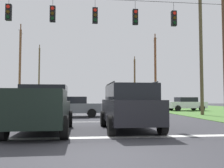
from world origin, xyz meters
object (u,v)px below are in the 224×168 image
suv_black (129,106)px  distant_car_oncoming (44,104)px  distant_car_far_parked (72,106)px  utility_pole_near_left (135,82)px  utility_pole_distant_left (39,76)px  distant_car_crossing_white (186,104)px  utility_pole_far_right (155,72)px  utility_pole_mid_right (201,48)px  pickup_truck (43,109)px  overhead_signal_span (96,47)px  utility_pole_distant_right (20,68)px

suv_black → distant_car_oncoming: 19.22m
distant_car_far_parked → utility_pole_near_left: 31.12m
suv_black → utility_pole_distant_left: (-10.34, 37.18, 4.57)m
distant_car_crossing_white → utility_pole_far_right: size_ratio=0.43×
utility_pole_mid_right → distant_car_far_parked: bearing=-176.2°
pickup_truck → utility_pole_far_right: utility_pole_far_right is taller
overhead_signal_span → utility_pole_mid_right: 10.48m
distant_car_crossing_white → distant_car_far_parked: same height
overhead_signal_span → suv_black: size_ratio=3.46×
distant_car_oncoming → distant_car_far_parked: same height
utility_pole_far_right → utility_pole_distant_left: (-18.15, 14.62, 0.58)m
distant_car_oncoming → utility_pole_far_right: bearing=17.4°
distant_car_far_parked → utility_pole_distant_left: utility_pole_distant_left is taller
overhead_signal_span → pickup_truck: (-2.37, -4.27, -3.52)m
utility_pole_far_right → utility_pole_distant_right: (-18.02, -0.10, 0.31)m
overhead_signal_span → utility_pole_far_right: utility_pole_far_right is taller
distant_car_crossing_white → distant_car_far_parked: 14.60m
utility_pole_distant_right → overhead_signal_span: bearing=-64.2°
distant_car_far_parked → pickup_truck: bearing=-95.4°
pickup_truck → utility_pole_distant_left: size_ratio=0.47×
overhead_signal_span → utility_pole_mid_right: bearing=29.0°
overhead_signal_span → utility_pole_near_left: (9.21, 33.28, 0.18)m
distant_car_far_parked → utility_pole_far_right: size_ratio=0.42×
distant_car_crossing_white → distant_car_oncoming: 16.02m
distant_car_far_parked → utility_pole_mid_right: bearing=3.8°
distant_car_crossing_white → utility_pole_near_left: bearing=94.1°
utility_pole_mid_right → utility_pole_near_left: utility_pole_mid_right is taller
utility_pole_mid_right → utility_pole_distant_right: (-18.04, 13.40, -0.29)m
distant_car_far_parked → utility_pole_far_right: utility_pole_far_right is taller
distant_car_far_parked → utility_pole_mid_right: utility_pole_mid_right is taller
pickup_truck → utility_pole_mid_right: 15.51m
suv_black → distant_car_crossing_white: size_ratio=1.09×
distant_car_oncoming → distant_car_far_parked: (3.63, -9.75, 0.00)m
overhead_signal_span → utility_pole_near_left: bearing=74.5°
suv_black → utility_pole_near_left: utility_pole_near_left is taller
distant_car_far_parked → utility_pole_distant_right: bearing=117.6°
utility_pole_far_right → distant_car_crossing_white: bearing=-75.4°
utility_pole_mid_right → pickup_truck: bearing=-140.9°
distant_car_far_parked → utility_pole_distant_left: (-7.51, 28.83, 4.84)m
overhead_signal_span → suv_black: bearing=-72.3°
utility_pole_mid_right → overhead_signal_span: bearing=-151.0°
overhead_signal_span → utility_pole_near_left: size_ratio=1.72×
distant_car_oncoming → utility_pole_distant_right: 7.35m
utility_pole_near_left → utility_pole_distant_right: 23.45m
pickup_truck → overhead_signal_span: bearing=61.0°
suv_black → utility_pole_mid_right: utility_pole_mid_right is taller
distant_car_far_parked → utility_pole_near_left: utility_pole_near_left is taller
overhead_signal_span → distant_car_crossing_white: (10.73, 12.23, -3.70)m
overhead_signal_span → utility_pole_distant_left: 34.40m
distant_car_crossing_white → utility_pole_far_right: (-1.64, 6.32, 4.26)m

